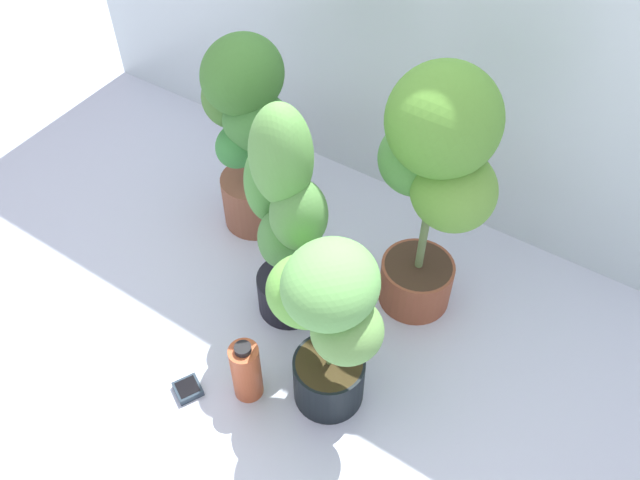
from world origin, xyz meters
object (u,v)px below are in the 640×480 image
at_px(potted_plant_back_left, 246,125).
at_px(hygrometer_box, 188,389).
at_px(potted_plant_front_right, 327,317).
at_px(potted_plant_back_right, 436,172).
at_px(potted_plant_center, 284,213).
at_px(nutrient_bottle, 246,371).

bearing_deg(potted_plant_back_left, hygrometer_box, -67.83).
bearing_deg(potted_plant_front_right, potted_plant_back_right, 83.63).
height_order(potted_plant_back_left, hygrometer_box, potted_plant_back_left).
height_order(potted_plant_back_right, potted_plant_front_right, potted_plant_back_right).
distance_m(potted_plant_back_right, potted_plant_back_left, 0.74).
bearing_deg(potted_plant_center, nutrient_bottle, -75.70).
bearing_deg(potted_plant_back_right, potted_plant_back_left, 179.79).
relative_size(potted_plant_back_right, nutrient_bottle, 3.82).
bearing_deg(potted_plant_center, potted_plant_back_left, 142.42).
bearing_deg(potted_plant_back_left, potted_plant_center, -37.58).
height_order(potted_plant_back_left, potted_plant_center, potted_plant_center).
bearing_deg(potted_plant_back_left, nutrient_bottle, -53.79).
bearing_deg(potted_plant_front_right, hygrometer_box, -146.20).
bearing_deg(potted_plant_front_right, nutrient_bottle, -146.86).
xyz_separation_m(potted_plant_back_left, potted_plant_center, (0.38, -0.29, 0.00)).
bearing_deg(nutrient_bottle, potted_plant_front_right, 33.14).
bearing_deg(potted_plant_back_left, potted_plant_back_right, -0.21).
xyz_separation_m(potted_plant_center, nutrient_bottle, (0.09, -0.34, -0.35)).
xyz_separation_m(potted_plant_back_right, potted_plant_center, (-0.35, -0.29, -0.13)).
distance_m(potted_plant_back_right, hygrometer_box, 1.03).
bearing_deg(potted_plant_center, potted_plant_back_right, 39.36).
relative_size(potted_plant_front_right, hygrometer_box, 6.07).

